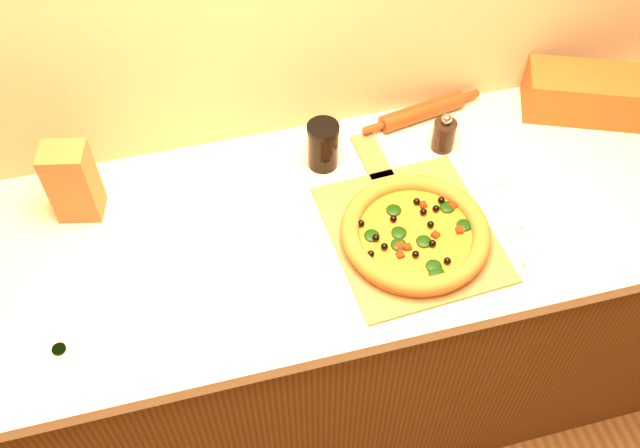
{
  "coord_description": "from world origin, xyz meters",
  "views": [
    {
      "loc": [
        -0.28,
        0.42,
        2.19
      ],
      "look_at": [
        -0.03,
        1.38,
        0.96
      ],
      "focal_mm": 40.0,
      "sensor_mm": 36.0,
      "label": 1
    }
  ],
  "objects_px": {
    "pizza": "(415,233)",
    "dark_jar": "(323,145)",
    "pizza_peel": "(408,228)",
    "rolling_pin": "(422,112)",
    "pepper_grinder": "(444,134)"
  },
  "relations": [
    {
      "from": "pizza",
      "to": "pepper_grinder",
      "type": "height_order",
      "value": "pepper_grinder"
    },
    {
      "from": "pepper_grinder",
      "to": "rolling_pin",
      "type": "bearing_deg",
      "value": 97.67
    },
    {
      "from": "pepper_grinder",
      "to": "dark_jar",
      "type": "height_order",
      "value": "dark_jar"
    },
    {
      "from": "rolling_pin",
      "to": "pizza",
      "type": "bearing_deg",
      "value": -111.82
    },
    {
      "from": "rolling_pin",
      "to": "dark_jar",
      "type": "height_order",
      "value": "dark_jar"
    },
    {
      "from": "pizza_peel",
      "to": "pepper_grinder",
      "type": "distance_m",
      "value": 0.29
    },
    {
      "from": "pizza_peel",
      "to": "rolling_pin",
      "type": "height_order",
      "value": "rolling_pin"
    },
    {
      "from": "pizza_peel",
      "to": "dark_jar",
      "type": "bearing_deg",
      "value": 115.39
    },
    {
      "from": "pizza_peel",
      "to": "rolling_pin",
      "type": "distance_m",
      "value": 0.38
    },
    {
      "from": "pizza_peel",
      "to": "rolling_pin",
      "type": "bearing_deg",
      "value": 62.62
    },
    {
      "from": "pizza",
      "to": "dark_jar",
      "type": "relative_size",
      "value": 2.65
    },
    {
      "from": "pepper_grinder",
      "to": "dark_jar",
      "type": "relative_size",
      "value": 0.86
    },
    {
      "from": "pizza",
      "to": "pepper_grinder",
      "type": "relative_size",
      "value": 3.07
    },
    {
      "from": "pepper_grinder",
      "to": "pizza",
      "type": "bearing_deg",
      "value": -122.06
    },
    {
      "from": "pepper_grinder",
      "to": "rolling_pin",
      "type": "relative_size",
      "value": 0.32
    }
  ]
}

